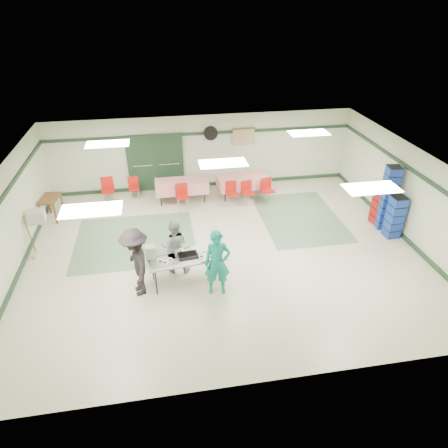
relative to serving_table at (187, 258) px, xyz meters
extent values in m
plane|color=beige|center=(1.11, 1.18, -0.72)|extent=(11.00, 11.00, 0.00)
plane|color=silver|center=(1.11, 1.18, 1.98)|extent=(11.00, 11.00, 0.00)
plane|color=beige|center=(1.11, 5.68, 0.63)|extent=(11.00, 0.00, 11.00)
plane|color=beige|center=(1.11, -3.32, 0.63)|extent=(11.00, 0.00, 11.00)
plane|color=beige|center=(-4.39, 1.18, 0.63)|extent=(0.00, 9.00, 9.00)
plane|color=beige|center=(6.61, 1.18, 0.63)|extent=(0.00, 9.00, 9.00)
cube|color=#1D3520|center=(1.11, 5.65, 1.33)|extent=(11.00, 0.06, 0.10)
cube|color=#1D3520|center=(1.11, 5.65, -0.66)|extent=(11.00, 0.06, 0.12)
cube|color=#1D3520|center=(-4.36, 1.18, -0.66)|extent=(0.06, 9.00, 0.12)
cube|color=#1D3520|center=(6.58, 1.18, 1.33)|extent=(0.06, 9.00, 0.10)
cube|color=#1D3520|center=(6.58, 1.18, -0.66)|extent=(0.06, 9.00, 0.12)
cube|color=#618460|center=(-1.39, 2.18, -0.71)|extent=(3.50, 3.00, 0.01)
cube|color=#618460|center=(3.91, 2.68, -0.71)|extent=(2.50, 3.50, 0.01)
cube|color=gray|center=(-1.09, 5.62, 0.33)|extent=(0.90, 0.06, 2.10)
cube|color=gray|center=(-0.14, 5.62, 0.33)|extent=(0.90, 0.06, 2.10)
cube|color=#1D3520|center=(-0.62, 5.60, 0.33)|extent=(2.00, 0.03, 2.15)
cylinder|color=black|center=(1.41, 5.62, 1.33)|extent=(0.50, 0.10, 0.50)
cube|color=tan|center=(2.61, 5.62, 1.13)|extent=(0.80, 0.02, 0.60)
cube|color=#B1B1AC|center=(0.00, 0.00, 0.02)|extent=(2.01, 1.01, 0.04)
cylinder|color=black|center=(-0.79, -0.41, -0.36)|extent=(0.04, 0.04, 0.72)
cylinder|color=black|center=(0.87, -0.21, -0.36)|extent=(0.04, 0.04, 0.72)
cylinder|color=black|center=(-0.87, 0.21, -0.36)|extent=(0.04, 0.04, 0.72)
cylinder|color=black|center=(0.79, 0.41, -0.36)|extent=(0.04, 0.04, 0.72)
cube|color=silver|center=(0.58, -0.11, 0.05)|extent=(0.60, 0.48, 0.02)
cube|color=silver|center=(-0.16, 0.11, 0.05)|extent=(0.66, 0.53, 0.02)
cube|color=silver|center=(-0.58, -0.12, 0.05)|extent=(0.68, 0.55, 0.02)
cube|color=black|center=(0.03, -0.03, 0.08)|extent=(0.52, 0.36, 0.08)
cube|color=white|center=(-0.87, 0.09, 0.21)|extent=(0.27, 0.25, 0.34)
imported|color=#138574|center=(0.69, -0.54, 0.14)|extent=(0.66, 0.47, 1.72)
imported|color=gray|center=(-0.26, 0.51, 0.05)|extent=(0.83, 0.69, 1.53)
imported|color=black|center=(-1.22, -0.24, 0.17)|extent=(0.87, 1.26, 1.78)
cube|color=red|center=(2.42, 4.57, 0.02)|extent=(1.88, 0.94, 0.05)
cube|color=red|center=(2.42, 4.57, -0.17)|extent=(1.88, 0.96, 0.40)
cylinder|color=black|center=(1.69, 4.20, -0.36)|extent=(0.04, 0.04, 0.72)
cylinder|color=black|center=(3.20, 4.34, -0.36)|extent=(0.04, 0.04, 0.72)
cylinder|color=black|center=(1.64, 4.81, -0.36)|extent=(0.04, 0.04, 0.72)
cylinder|color=black|center=(3.15, 4.94, -0.36)|extent=(0.04, 0.04, 0.72)
cube|color=red|center=(0.22, 4.57, 0.02)|extent=(1.82, 0.80, 0.05)
cube|color=red|center=(0.22, 4.57, -0.17)|extent=(1.82, 0.82, 0.40)
cylinder|color=black|center=(-0.53, 4.26, -0.36)|extent=(0.04, 0.04, 0.72)
cylinder|color=black|center=(0.98, 4.28, -0.36)|extent=(0.04, 0.04, 0.72)
cylinder|color=black|center=(-0.54, 4.87, -0.36)|extent=(0.04, 0.04, 0.72)
cylinder|color=black|center=(0.97, 4.88, -0.36)|extent=(0.04, 0.04, 0.72)
cube|color=red|center=(2.44, 3.92, -0.30)|extent=(0.44, 0.44, 0.04)
cube|color=red|center=(2.42, 4.09, -0.09)|extent=(0.38, 0.10, 0.38)
cylinder|color=silver|center=(2.32, 3.75, -0.52)|extent=(0.02, 0.02, 0.40)
cylinder|color=silver|center=(2.62, 3.80, -0.52)|extent=(0.02, 0.02, 0.40)
cylinder|color=silver|center=(2.27, 4.05, -0.52)|extent=(0.02, 0.02, 0.40)
cylinder|color=silver|center=(2.57, 4.10, -0.52)|extent=(0.02, 0.02, 0.40)
cube|color=red|center=(1.89, 3.92, -0.29)|extent=(0.43, 0.43, 0.04)
cube|color=red|center=(1.87, 4.10, -0.07)|extent=(0.39, 0.08, 0.39)
cylinder|color=silver|center=(1.75, 3.75, -0.51)|extent=(0.02, 0.02, 0.41)
cylinder|color=silver|center=(2.07, 3.78, -0.51)|extent=(0.02, 0.02, 0.41)
cylinder|color=silver|center=(1.72, 4.06, -0.51)|extent=(0.02, 0.02, 0.41)
cylinder|color=silver|center=(2.03, 4.10, -0.51)|extent=(0.02, 0.02, 0.41)
cube|color=red|center=(3.15, 3.92, -0.28)|extent=(0.47, 0.47, 0.04)
cube|color=red|center=(3.12, 4.10, -0.06)|extent=(0.40, 0.12, 0.40)
cylinder|color=silver|center=(3.03, 3.73, -0.51)|extent=(0.02, 0.02, 0.42)
cylinder|color=silver|center=(3.34, 3.80, -0.51)|extent=(0.02, 0.02, 0.42)
cylinder|color=silver|center=(2.96, 4.05, -0.51)|extent=(0.02, 0.02, 0.42)
cylinder|color=silver|center=(3.28, 4.11, -0.51)|extent=(0.02, 0.02, 0.42)
cube|color=red|center=(0.19, 3.92, -0.27)|extent=(0.44, 0.44, 0.04)
cube|color=red|center=(0.18, 4.11, -0.04)|extent=(0.41, 0.07, 0.41)
cylinder|color=silver|center=(0.04, 3.75, -0.50)|extent=(0.02, 0.02, 0.43)
cylinder|color=silver|center=(0.36, 3.77, -0.50)|extent=(0.02, 0.02, 0.43)
cylinder|color=silver|center=(0.01, 4.07, -0.50)|extent=(0.02, 0.02, 0.43)
cylinder|color=silver|center=(0.34, 4.10, -0.50)|extent=(0.02, 0.02, 0.43)
cube|color=red|center=(-1.44, 4.97, -0.32)|extent=(0.40, 0.40, 0.04)
cube|color=red|center=(-1.46, 5.14, -0.11)|extent=(0.37, 0.07, 0.37)
cylinder|color=silver|center=(-1.58, 4.81, -0.53)|extent=(0.02, 0.02, 0.38)
cylinder|color=silver|center=(-1.28, 4.84, -0.53)|extent=(0.02, 0.02, 0.38)
cylinder|color=silver|center=(-1.60, 5.11, -0.53)|extent=(0.02, 0.02, 0.38)
cylinder|color=silver|center=(-1.31, 5.13, -0.53)|extent=(0.02, 0.02, 0.38)
cube|color=red|center=(-2.31, 4.77, -0.25)|extent=(0.46, 0.46, 0.04)
cube|color=red|center=(-2.32, 4.97, -0.01)|extent=(0.43, 0.07, 0.43)
cylinder|color=silver|center=(-2.47, 4.59, -0.49)|extent=(0.02, 0.02, 0.45)
cylinder|color=silver|center=(-2.13, 4.61, -0.49)|extent=(0.02, 0.02, 0.45)
cylinder|color=silver|center=(-2.49, 4.93, -0.49)|extent=(0.02, 0.02, 0.45)
cylinder|color=silver|center=(-2.15, 4.96, -0.49)|extent=(0.02, 0.02, 0.45)
cube|color=#1A3EA1|center=(6.26, 1.13, -0.06)|extent=(0.42, 0.42, 1.32)
cube|color=maroon|center=(6.26, 1.94, -0.03)|extent=(0.49, 0.49, 1.37)
cube|color=#1A3EA1|center=(6.26, 1.67, 0.30)|extent=(0.45, 0.45, 2.04)
cube|color=brown|center=(-4.04, 3.99, 0.00)|extent=(0.67, 0.92, 0.05)
cube|color=brown|center=(-4.30, 3.68, -0.37)|extent=(0.05, 0.05, 0.70)
cube|color=brown|center=(-3.87, 3.62, -0.37)|extent=(0.05, 0.05, 0.70)
cube|color=brown|center=(-4.20, 4.37, -0.37)|extent=(0.05, 0.05, 0.70)
cube|color=brown|center=(-3.77, 4.31, -0.37)|extent=(0.05, 0.05, 0.70)
cube|color=#A5A5A0|center=(-4.04, 2.44, 0.21)|extent=(0.48, 0.43, 0.36)
cylinder|color=brown|center=(-4.12, 1.80, -0.07)|extent=(0.06, 0.21, 1.24)
camera|label=1|loc=(-0.45, -8.16, 5.74)|focal=32.00mm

